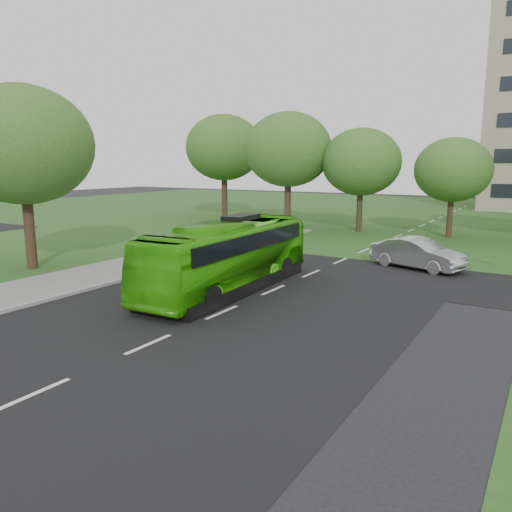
{
  "coord_description": "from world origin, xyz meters",
  "views": [
    {
      "loc": [
        10.62,
        -12.96,
        5.59
      ],
      "look_at": [
        -0.59,
        5.47,
        1.6
      ],
      "focal_mm": 35.0,
      "sensor_mm": 36.0,
      "label": 1
    }
  ],
  "objects_px": {
    "tree_park_f": "(224,148)",
    "sedan": "(418,253)",
    "tree_park_c": "(453,170)",
    "tree_park_b": "(361,162)",
    "bus": "(229,256)",
    "tree_park_a": "(288,150)",
    "tree_side_near": "(23,145)"
  },
  "relations": [
    {
      "from": "sedan",
      "to": "tree_park_f",
      "type": "bearing_deg",
      "value": 73.42
    },
    {
      "from": "tree_park_f",
      "to": "tree_side_near",
      "type": "bearing_deg",
      "value": -77.17
    },
    {
      "from": "bus",
      "to": "sedan",
      "type": "relative_size",
      "value": 2.19
    },
    {
      "from": "bus",
      "to": "tree_park_c",
      "type": "bearing_deg",
      "value": 73.99
    },
    {
      "from": "tree_park_b",
      "to": "sedan",
      "type": "bearing_deg",
      "value": -58.38
    },
    {
      "from": "tree_park_c",
      "to": "tree_park_b",
      "type": "bearing_deg",
      "value": -177.97
    },
    {
      "from": "tree_park_c",
      "to": "bus",
      "type": "xyz_separation_m",
      "value": [
        -5.34,
        -22.21,
        -3.61
      ]
    },
    {
      "from": "tree_park_b",
      "to": "tree_park_f",
      "type": "distance_m",
      "value": 16.5
    },
    {
      "from": "tree_park_b",
      "to": "tree_park_f",
      "type": "relative_size",
      "value": 0.8
    },
    {
      "from": "tree_park_a",
      "to": "sedan",
      "type": "xyz_separation_m",
      "value": [
        14.1,
        -11.72,
        -5.96
      ]
    },
    {
      "from": "tree_park_a",
      "to": "tree_side_near",
      "type": "distance_m",
      "value": 22.87
    },
    {
      "from": "tree_park_f",
      "to": "tree_side_near",
      "type": "distance_m",
      "value": 27.85
    },
    {
      "from": "tree_park_c",
      "to": "tree_side_near",
      "type": "relative_size",
      "value": 0.79
    },
    {
      "from": "tree_park_f",
      "to": "tree_side_near",
      "type": "xyz_separation_m",
      "value": [
        6.18,
        -27.15,
        -0.69
      ]
    },
    {
      "from": "bus",
      "to": "sedan",
      "type": "height_order",
      "value": "bus"
    },
    {
      "from": "tree_park_f",
      "to": "tree_side_near",
      "type": "relative_size",
      "value": 1.1
    },
    {
      "from": "tree_side_near",
      "to": "bus",
      "type": "relative_size",
      "value": 0.88
    },
    {
      "from": "tree_park_a",
      "to": "tree_side_near",
      "type": "xyz_separation_m",
      "value": [
        -3.74,
        -22.56,
        -0.24
      ]
    },
    {
      "from": "tree_park_a",
      "to": "sedan",
      "type": "height_order",
      "value": "tree_park_a"
    },
    {
      "from": "tree_park_a",
      "to": "sedan",
      "type": "bearing_deg",
      "value": -39.74
    },
    {
      "from": "tree_side_near",
      "to": "sedan",
      "type": "height_order",
      "value": "tree_side_near"
    },
    {
      "from": "bus",
      "to": "tree_park_a",
      "type": "bearing_deg",
      "value": 108.46
    },
    {
      "from": "tree_park_f",
      "to": "sedan",
      "type": "bearing_deg",
      "value": -34.17
    },
    {
      "from": "tree_park_c",
      "to": "tree_park_f",
      "type": "bearing_deg",
      "value": 172.28
    },
    {
      "from": "tree_park_c",
      "to": "tree_park_f",
      "type": "relative_size",
      "value": 0.71
    },
    {
      "from": "tree_park_b",
      "to": "tree_park_c",
      "type": "relative_size",
      "value": 1.12
    },
    {
      "from": "tree_park_f",
      "to": "sedan",
      "type": "height_order",
      "value": "tree_park_f"
    },
    {
      "from": "sedan",
      "to": "tree_park_a",
      "type": "bearing_deg",
      "value": 67.85
    },
    {
      "from": "tree_park_b",
      "to": "sedan",
      "type": "xyz_separation_m",
      "value": [
        7.94,
        -12.9,
        -4.91
      ]
    },
    {
      "from": "tree_side_near",
      "to": "sedan",
      "type": "relative_size",
      "value": 1.92
    },
    {
      "from": "tree_park_f",
      "to": "sedan",
      "type": "xyz_separation_m",
      "value": [
        24.02,
        -16.3,
        -6.41
      ]
    },
    {
      "from": "tree_park_c",
      "to": "sedan",
      "type": "relative_size",
      "value": 1.51
    }
  ]
}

